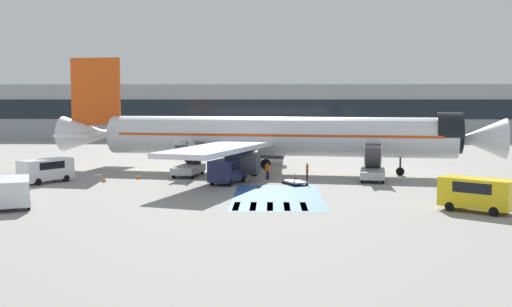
{
  "coord_description": "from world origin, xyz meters",
  "views": [
    {
      "loc": [
        1.31,
        -62.51,
        7.46
      ],
      "look_at": [
        -0.28,
        -0.75,
        2.04
      ],
      "focal_mm": 42.0,
      "sensor_mm": 36.0,
      "label": 1
    }
  ],
  "objects_px": {
    "service_van_0": "(228,169)",
    "boarding_stairs_aft": "(188,166)",
    "airliner": "(270,136)",
    "ground_crew_1": "(307,171)",
    "ground_crew_3": "(232,167)",
    "baggage_cart": "(295,182)",
    "traffic_cone_0": "(104,179)",
    "boarding_stairs_forward": "(373,170)",
    "ground_crew_0": "(242,167)",
    "service_van_2": "(477,192)",
    "ground_crew_2": "(268,170)",
    "service_van_3": "(14,190)",
    "terminal_building": "(289,112)",
    "traffic_cone_1": "(138,176)",
    "fuel_tanker": "(229,142)",
    "service_van_1": "(46,169)"
  },
  "relations": [
    {
      "from": "baggage_cart",
      "to": "ground_crew_1",
      "type": "relative_size",
      "value": 1.87
    },
    {
      "from": "service_van_0",
      "to": "ground_crew_0",
      "type": "height_order",
      "value": "service_van_0"
    },
    {
      "from": "airliner",
      "to": "boarding_stairs_forward",
      "type": "height_order",
      "value": "airliner"
    },
    {
      "from": "ground_crew_3",
      "to": "service_van_1",
      "type": "bearing_deg",
      "value": -45.03
    },
    {
      "from": "ground_crew_0",
      "to": "traffic_cone_0",
      "type": "height_order",
      "value": "ground_crew_0"
    },
    {
      "from": "service_van_2",
      "to": "ground_crew_2",
      "type": "distance_m",
      "value": 21.73
    },
    {
      "from": "service_van_0",
      "to": "ground_crew_3",
      "type": "relative_size",
      "value": 2.99
    },
    {
      "from": "airliner",
      "to": "boarding_stairs_aft",
      "type": "relative_size",
      "value": 8.49
    },
    {
      "from": "fuel_tanker",
      "to": "baggage_cart",
      "type": "xyz_separation_m",
      "value": [
        8.04,
        -30.19,
        -1.45
      ]
    },
    {
      "from": "service_van_1",
      "to": "baggage_cart",
      "type": "xyz_separation_m",
      "value": [
        22.76,
        -0.47,
        -1.04
      ]
    },
    {
      "from": "ground_crew_0",
      "to": "terminal_building",
      "type": "distance_m",
      "value": 64.66
    },
    {
      "from": "fuel_tanker",
      "to": "terminal_building",
      "type": "distance_m",
      "value": 39.37
    },
    {
      "from": "service_van_0",
      "to": "traffic_cone_1",
      "type": "relative_size",
      "value": 9.52
    },
    {
      "from": "ground_crew_0",
      "to": "ground_crew_3",
      "type": "distance_m",
      "value": 1.95
    },
    {
      "from": "baggage_cart",
      "to": "ground_crew_1",
      "type": "xyz_separation_m",
      "value": [
        1.27,
        2.98,
        0.66
      ]
    },
    {
      "from": "service_van_3",
      "to": "traffic_cone_0",
      "type": "xyz_separation_m",
      "value": [
        2.62,
        13.34,
        -0.99
      ]
    },
    {
      "from": "baggage_cart",
      "to": "ground_crew_1",
      "type": "distance_m",
      "value": 3.31
    },
    {
      "from": "ground_crew_1",
      "to": "ground_crew_3",
      "type": "bearing_deg",
      "value": 81.21
    },
    {
      "from": "service_van_1",
      "to": "service_van_2",
      "type": "distance_m",
      "value": 37.04
    },
    {
      "from": "service_van_1",
      "to": "service_van_3",
      "type": "relative_size",
      "value": 0.98
    },
    {
      "from": "ground_crew_3",
      "to": "terminal_building",
      "type": "bearing_deg",
      "value": -159.11
    },
    {
      "from": "baggage_cart",
      "to": "ground_crew_0",
      "type": "distance_m",
      "value": 6.47
    },
    {
      "from": "ground_crew_0",
      "to": "traffic_cone_1",
      "type": "xyz_separation_m",
      "value": [
        -9.9,
        -0.72,
        -0.8
      ]
    },
    {
      "from": "service_van_0",
      "to": "traffic_cone_0",
      "type": "distance_m",
      "value": 11.63
    },
    {
      "from": "airliner",
      "to": "ground_crew_3",
      "type": "relative_size",
      "value": 28.2
    },
    {
      "from": "service_van_0",
      "to": "traffic_cone_1",
      "type": "xyz_separation_m",
      "value": [
        -8.83,
        2.96,
        -1.05
      ]
    },
    {
      "from": "ground_crew_0",
      "to": "ground_crew_1",
      "type": "distance_m",
      "value": 6.35
    },
    {
      "from": "boarding_stairs_aft",
      "to": "service_van_2",
      "type": "relative_size",
      "value": 1.11
    },
    {
      "from": "service_van_2",
      "to": "traffic_cone_1",
      "type": "bearing_deg",
      "value": -83.46
    },
    {
      "from": "traffic_cone_1",
      "to": "boarding_stairs_aft",
      "type": "bearing_deg",
      "value": 27.02
    },
    {
      "from": "baggage_cart",
      "to": "traffic_cone_0",
      "type": "distance_m",
      "value": 17.66
    },
    {
      "from": "fuel_tanker",
      "to": "boarding_stairs_aft",
      "type": "bearing_deg",
      "value": -4.24
    },
    {
      "from": "ground_crew_2",
      "to": "boarding_stairs_forward",
      "type": "bearing_deg",
      "value": -160.48
    },
    {
      "from": "ground_crew_1",
      "to": "ground_crew_3",
      "type": "distance_m",
      "value": 7.83
    },
    {
      "from": "boarding_stairs_aft",
      "to": "ground_crew_2",
      "type": "xyz_separation_m",
      "value": [
        7.89,
        -2.27,
        -0.08
      ]
    },
    {
      "from": "airliner",
      "to": "baggage_cart",
      "type": "bearing_deg",
      "value": 24.25
    },
    {
      "from": "airliner",
      "to": "traffic_cone_1",
      "type": "relative_size",
      "value": 89.7
    },
    {
      "from": "ground_crew_0",
      "to": "ground_crew_2",
      "type": "bearing_deg",
      "value": -0.42
    },
    {
      "from": "airliner",
      "to": "terminal_building",
      "type": "height_order",
      "value": "airliner"
    },
    {
      "from": "service_van_3",
      "to": "terminal_building",
      "type": "bearing_deg",
      "value": -127.35
    },
    {
      "from": "service_van_3",
      "to": "terminal_building",
      "type": "height_order",
      "value": "terminal_building"
    },
    {
      "from": "service_van_0",
      "to": "boarding_stairs_aft",
      "type": "bearing_deg",
      "value": -30.03
    },
    {
      "from": "service_van_3",
      "to": "ground_crew_1",
      "type": "relative_size",
      "value": 3.27
    },
    {
      "from": "ground_crew_1",
      "to": "ground_crew_3",
      "type": "xyz_separation_m",
      "value": [
        -7.36,
        2.66,
        0.03
      ]
    },
    {
      "from": "boarding_stairs_aft",
      "to": "ground_crew_3",
      "type": "relative_size",
      "value": 3.32
    },
    {
      "from": "service_van_0",
      "to": "ground_crew_2",
      "type": "bearing_deg",
      "value": -119.38
    },
    {
      "from": "terminal_building",
      "to": "ground_crew_3",
      "type": "bearing_deg",
      "value": -96.82
    },
    {
      "from": "service_van_1",
      "to": "ground_crew_3",
      "type": "bearing_deg",
      "value": 50.39
    },
    {
      "from": "boarding_stairs_forward",
      "to": "baggage_cart",
      "type": "xyz_separation_m",
      "value": [
        -7.37,
        -2.57,
        -0.75
      ]
    },
    {
      "from": "boarding_stairs_forward",
      "to": "ground_crew_1",
      "type": "bearing_deg",
      "value": -174.1
    }
  ]
}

